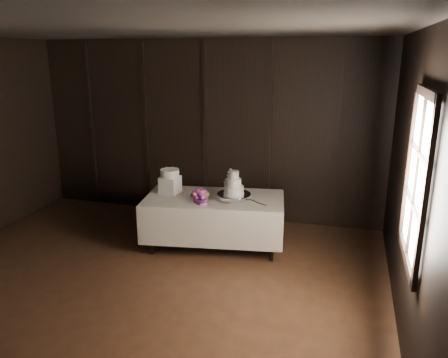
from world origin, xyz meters
The scene contains 9 objects.
room centered at (0.00, 0.00, 1.50)m, with size 6.08×7.08×3.08m.
window centered at (2.97, 0.50, 1.70)m, with size 0.06×1.16×1.56m, color black.
display_table centered at (0.56, 2.21, 0.42)m, with size 2.13×1.35×0.76m.
cake_stand centered at (0.86, 2.19, 0.81)m, with size 0.48×0.48×0.09m, color silver.
wedding_cake centered at (0.84, 2.18, 0.98)m, with size 0.32×0.28×0.33m.
bouquet centered at (0.40, 2.03, 0.83)m, with size 0.32×0.42×0.20m, color #B63E64, non-canonical shape.
box_pedestal centered at (-0.13, 2.24, 0.89)m, with size 0.26×0.26×0.25m, color white.
small_cake centered at (-0.13, 2.24, 1.07)m, with size 0.28×0.28×0.11m, color white.
cake_knife centered at (1.18, 2.17, 0.77)m, with size 0.37×0.02×0.01m, color silver.
Camera 1 is at (2.38, -3.48, 2.75)m, focal length 35.00 mm.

